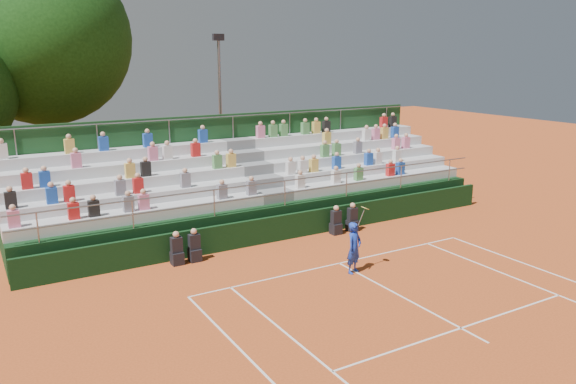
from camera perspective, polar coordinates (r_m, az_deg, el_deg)
ground at (r=19.57m, az=5.24°, el=-7.23°), size 90.00×90.00×0.00m
courtside_wall at (r=21.94m, az=0.40°, el=-3.46°), size 20.00×0.15×1.00m
line_officials at (r=21.02m, az=-1.72°, el=-4.31°), size 7.84×0.40×1.19m
grandstand at (r=24.52m, az=-3.48°, el=-0.25°), size 20.00×5.20×4.40m
tennis_player at (r=18.55m, az=6.74°, el=-5.63°), size 0.90×0.61×2.22m
tree_east at (r=29.56m, az=-23.67°, el=14.12°), size 8.13×8.13×11.83m
floodlight_mast at (r=31.28m, az=-6.92°, el=9.48°), size 0.60×0.25×8.09m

